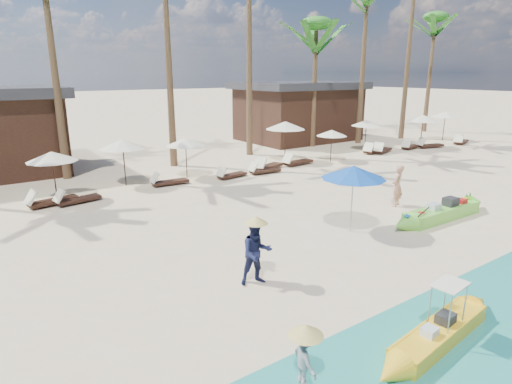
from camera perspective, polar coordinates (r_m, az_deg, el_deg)
ground at (r=11.72m, az=8.39°, el=-9.68°), size 240.00×240.00×0.00m
green_canoe at (r=16.39m, az=23.55°, el=-2.51°), size 5.60×0.79×0.71m
yellow_canoe at (r=9.28m, az=23.30°, el=-16.86°), size 4.48×0.89×1.16m
tourist at (r=17.21m, az=18.31°, el=0.79°), size 0.69×0.59×1.60m
vendor_green at (r=10.36m, az=0.07°, el=-8.10°), size 0.92×0.81×1.61m
vendor_yellow at (r=7.23m, az=6.54°, el=-21.18°), size 0.48×0.68×0.96m
blue_umbrella at (r=13.71m, az=12.89°, el=2.58°), size 2.03×2.03×2.18m
resort_parasol_4 at (r=18.59m, az=-25.58°, el=4.30°), size 1.95×1.95×2.01m
lounger_4_right at (r=18.34m, az=-25.80°, el=-1.01°), size 1.99×0.93×0.65m
resort_parasol_5 at (r=20.05m, az=-17.36°, el=6.14°), size 2.06×2.06×2.13m
lounger_5_left at (r=18.22m, az=-22.96°, el=-0.84°), size 1.81×0.80×0.60m
resort_parasol_6 at (r=20.90m, az=-9.38°, el=6.61°), size 1.91×1.91×1.97m
lounger_6_left at (r=19.94m, az=-11.69°, el=1.44°), size 1.77×0.67×0.59m
lounger_6_right at (r=20.90m, az=-3.44°, el=2.36°), size 1.69×0.75×0.55m
resort_parasol_7 at (r=24.47m, az=3.94°, el=8.85°), size 2.26×2.26×2.33m
lounger_7_left at (r=21.80m, az=0.97°, el=2.96°), size 1.74×0.64×0.58m
lounger_7_right at (r=22.63m, az=1.53°, el=3.51°), size 2.08×1.25×0.68m
resort_parasol_8 at (r=25.05m, az=10.07°, el=7.75°), size 1.77×1.77×1.82m
lounger_8_left at (r=23.89m, az=5.39°, el=4.08°), size 1.98×0.76×0.66m
resort_parasol_9 at (r=29.08m, az=14.51°, el=8.89°), size 1.95×1.95×2.01m
lounger_9_left at (r=28.42m, az=15.33°, el=5.45°), size 2.04×1.08×0.66m
lounger_9_right at (r=28.65m, az=16.45°, el=5.45°), size 2.06×1.22×0.67m
resort_parasol_10 at (r=31.39m, az=21.37°, el=9.15°), size 2.16×2.16×2.22m
lounger_10_left at (r=30.76m, az=19.88°, el=5.78°), size 1.86×0.86×0.61m
lounger_10_right at (r=31.68m, az=22.05°, el=5.87°), size 2.04×1.06×0.66m
resort_parasol_11 at (r=35.56m, az=23.94°, el=9.45°), size 2.11×2.11×2.17m
lounger_11_left at (r=34.32m, az=25.62°, el=6.14°), size 2.04×1.13×0.66m
palm_6 at (r=30.06m, az=8.00°, el=19.45°), size 2.08×2.08×8.51m
palm_7 at (r=32.30m, az=14.51°, el=22.32°), size 2.08×2.08×11.08m
palm_9 at (r=40.50m, az=22.65°, el=18.87°), size 2.08×2.08×9.82m
pavilion_east at (r=33.11m, az=5.64°, el=10.74°), size 8.80×6.60×4.30m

